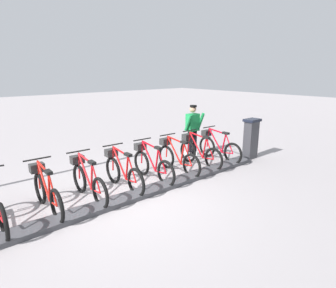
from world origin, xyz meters
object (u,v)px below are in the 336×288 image
at_px(payment_kiosk, 251,138).
at_px(bike_docked_1, 198,152).
at_px(bike_docked_4, 122,171).
at_px(bike_docked_3, 151,164).
at_px(bike_docked_6, 46,191).
at_px(bike_docked_0, 218,147).
at_px(worker_near_rack, 193,128).
at_px(bike_docked_5, 88,180).
at_px(bike_docked_2, 177,157).

height_order(payment_kiosk, bike_docked_1, payment_kiosk).
bearing_deg(bike_docked_4, bike_docked_1, -90.00).
xyz_separation_m(bike_docked_3, bike_docked_6, (0.00, 2.62, 0.00)).
height_order(bike_docked_0, worker_near_rack, worker_near_rack).
bearing_deg(payment_kiosk, bike_docked_1, 72.34).
bearing_deg(worker_near_rack, bike_docked_3, 110.87).
relative_size(payment_kiosk, worker_near_rack, 0.77).
xyz_separation_m(bike_docked_4, bike_docked_6, (0.00, 1.75, 0.00)).
bearing_deg(bike_docked_0, bike_docked_5, 90.00).
height_order(payment_kiosk, bike_docked_5, payment_kiosk).
xyz_separation_m(bike_docked_1, bike_docked_2, (0.00, 0.87, 0.00)).
distance_m(bike_docked_2, worker_near_rack, 1.87).
height_order(bike_docked_0, bike_docked_5, same).
height_order(bike_docked_3, worker_near_rack, worker_near_rack).
xyz_separation_m(payment_kiosk, bike_docked_1, (0.57, 1.80, -0.24)).
xyz_separation_m(bike_docked_2, worker_near_rack, (0.93, -1.55, 0.48)).
relative_size(bike_docked_3, worker_near_rack, 1.04).
height_order(bike_docked_3, bike_docked_4, same).
bearing_deg(bike_docked_5, bike_docked_0, -90.00).
relative_size(bike_docked_2, bike_docked_3, 1.00).
relative_size(bike_docked_1, bike_docked_4, 1.00).
relative_size(bike_docked_4, worker_near_rack, 1.04).
bearing_deg(payment_kiosk, bike_docked_3, 80.83).
height_order(payment_kiosk, bike_docked_2, payment_kiosk).
distance_m(payment_kiosk, bike_docked_2, 2.74).
distance_m(bike_docked_2, bike_docked_5, 2.62).
bearing_deg(bike_docked_0, bike_docked_2, 90.00).
xyz_separation_m(bike_docked_1, bike_docked_6, (0.00, 4.37, 0.00)).
bearing_deg(bike_docked_1, bike_docked_0, -90.00).
bearing_deg(bike_docked_3, bike_docked_5, 90.00).
bearing_deg(bike_docked_3, bike_docked_4, 90.00).
xyz_separation_m(bike_docked_0, bike_docked_4, (0.00, 3.49, 0.00)).
height_order(payment_kiosk, worker_near_rack, worker_near_rack).
xyz_separation_m(bike_docked_6, worker_near_rack, (0.93, -5.05, 0.48)).
xyz_separation_m(payment_kiosk, worker_near_rack, (1.50, 1.11, 0.24)).
bearing_deg(bike_docked_6, worker_near_rack, -79.61).
relative_size(bike_docked_3, bike_docked_5, 1.00).
distance_m(bike_docked_1, worker_near_rack, 1.25).
relative_size(bike_docked_4, bike_docked_6, 1.00).
relative_size(payment_kiosk, bike_docked_2, 0.74).
bearing_deg(bike_docked_4, bike_docked_0, -90.00).
xyz_separation_m(payment_kiosk, bike_docked_6, (0.57, 6.16, -0.24)).
bearing_deg(bike_docked_5, bike_docked_6, 90.00).
distance_m(bike_docked_4, worker_near_rack, 3.46).
bearing_deg(worker_near_rack, bike_docked_1, 143.65).
bearing_deg(bike_docked_3, worker_near_rack, -69.13).
xyz_separation_m(payment_kiosk, bike_docked_3, (0.57, 3.54, -0.24)).
bearing_deg(payment_kiosk, bike_docked_5, 83.83).
bearing_deg(bike_docked_1, bike_docked_3, 90.00).
distance_m(bike_docked_3, bike_docked_4, 0.87).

